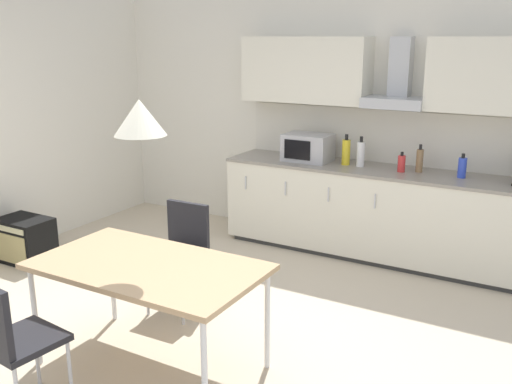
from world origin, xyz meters
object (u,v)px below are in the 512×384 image
object	(u,v)px
bottle_brown	(420,160)
bottle_blue	(462,167)
pendant_lamp	(140,117)
bottle_yellow	(346,152)
chair_near_left	(9,333)
chair_far_left	(182,246)
microwave	(308,147)
dining_table	(148,270)
bottle_red	(401,163)
bottle_white	(361,154)
guitar_amp	(25,240)

from	to	relation	value
bottle_brown	bottle_blue	world-z (taller)	bottle_brown
bottle_blue	pendant_lamp	world-z (taller)	pendant_lamp
bottle_yellow	chair_near_left	distance (m)	3.61
bottle_brown	chair_far_left	xyz separation A→B (m)	(-1.37, -1.94, -0.48)
microwave	bottle_brown	size ratio (longest dim) A/B	1.80
dining_table	bottle_brown	bearing A→B (deg)	69.43
chair_near_left	dining_table	bearing A→B (deg)	66.82
bottle_red	pendant_lamp	bearing A→B (deg)	-108.23
dining_table	pendant_lamp	bearing A→B (deg)	75.96
microwave	bottle_red	size ratio (longest dim) A/B	2.49
microwave	pendant_lamp	distance (m)	2.77
bottle_brown	bottle_white	distance (m)	0.57
bottle_red	bottle_blue	bearing A→B (deg)	4.55
guitar_amp	bottle_brown	bearing A→B (deg)	29.96
chair_near_left	guitar_amp	xyz separation A→B (m)	(-1.94, 1.64, -0.31)
microwave	chair_near_left	world-z (taller)	microwave
bottle_yellow	pendant_lamp	distance (m)	2.80
bottle_brown	bottle_red	size ratio (longest dim) A/B	1.38
guitar_amp	dining_table	bearing A→B (deg)	-20.13
chair_far_left	bottle_yellow	bearing A→B (deg)	71.40
bottle_yellow	bottle_white	bearing A→B (deg)	-3.86
bottle_yellow	microwave	bearing A→B (deg)	-177.52
bottle_blue	chair_far_left	size ratio (longest dim) A/B	0.26
dining_table	pendant_lamp	xyz separation A→B (m)	(0.00, 0.00, 0.99)
bottle_yellow	bottle_red	distance (m)	0.58
bottle_yellow	chair_far_left	bearing A→B (deg)	-108.60
microwave	bottle_brown	distance (m)	1.14
bottle_brown	bottle_blue	size ratio (longest dim) A/B	1.19
dining_table	chair_near_left	xyz separation A→B (m)	(-0.34, -0.80, -0.16)
bottle_brown	chair_far_left	distance (m)	2.43
bottle_red	chair_near_left	bearing A→B (deg)	-109.40
bottle_yellow	bottle_blue	distance (m)	1.12
microwave	bottle_yellow	bearing A→B (deg)	2.48
chair_far_left	pendant_lamp	xyz separation A→B (m)	(0.34, -0.80, 1.15)
guitar_amp	bottle_yellow	bearing A→B (deg)	35.91
guitar_amp	pendant_lamp	size ratio (longest dim) A/B	1.63
bottle_red	guitar_amp	bearing A→B (deg)	-149.87
dining_table	pendant_lamp	world-z (taller)	pendant_lamp
pendant_lamp	bottle_blue	bearing A→B (deg)	62.29
chair_far_left	bottle_white	bearing A→B (deg)	67.14
chair_near_left	bottle_blue	bearing A→B (deg)	63.29
bottle_yellow	bottle_blue	size ratio (longest dim) A/B	1.37
bottle_white	dining_table	size ratio (longest dim) A/B	0.20
bottle_red	dining_table	xyz separation A→B (m)	(-0.88, -2.67, -0.29)
bottle_blue	pendant_lamp	xyz separation A→B (m)	(-1.43, -2.72, 0.68)
bottle_blue	dining_table	size ratio (longest dim) A/B	0.15
bottle_red	pendant_lamp	distance (m)	2.90
bottle_blue	bottle_yellow	bearing A→B (deg)	-179.68
guitar_amp	pendant_lamp	world-z (taller)	pendant_lamp
bottle_white	chair_far_left	world-z (taller)	bottle_white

